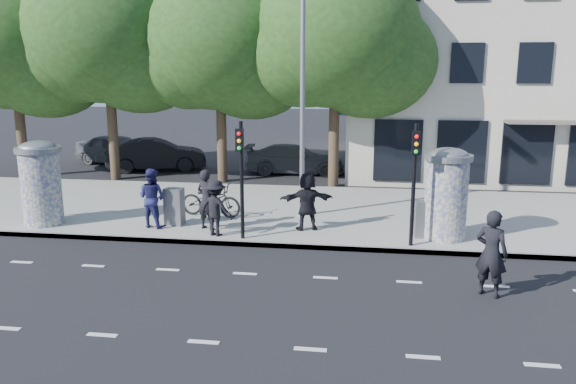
# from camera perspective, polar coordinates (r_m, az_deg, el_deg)

# --- Properties ---
(ground) EXTENTS (120.00, 120.00, 0.00)m
(ground) POSITION_cam_1_polar(r_m,az_deg,el_deg) (12.85, -5.75, -10.46)
(ground) COLOR black
(ground) RESTS_ON ground
(sidewalk) EXTENTS (40.00, 8.00, 0.15)m
(sidewalk) POSITION_cam_1_polar(r_m,az_deg,el_deg) (19.82, -0.61, -1.91)
(sidewalk) COLOR gray
(sidewalk) RESTS_ON ground
(curb) EXTENTS (40.00, 0.10, 0.16)m
(curb) POSITION_cam_1_polar(r_m,az_deg,el_deg) (16.07, -2.75, -5.36)
(curb) COLOR slate
(curb) RESTS_ON ground
(lane_dash_near) EXTENTS (32.00, 0.12, 0.01)m
(lane_dash_near) POSITION_cam_1_polar(r_m,az_deg,el_deg) (10.92, -8.57, -14.84)
(lane_dash_near) COLOR silver
(lane_dash_near) RESTS_ON ground
(lane_dash_far) EXTENTS (32.00, 0.12, 0.01)m
(lane_dash_far) POSITION_cam_1_polar(r_m,az_deg,el_deg) (14.11, -4.39, -8.27)
(lane_dash_far) COLOR silver
(lane_dash_far) RESTS_ON ground
(ad_column_left) EXTENTS (1.36, 1.36, 2.65)m
(ad_column_left) POSITION_cam_1_polar(r_m,az_deg,el_deg) (19.22, -23.83, 1.03)
(ad_column_left) COLOR beige
(ad_column_left) RESTS_ON sidewalk
(ad_column_right) EXTENTS (1.36, 1.36, 2.65)m
(ad_column_right) POSITION_cam_1_polar(r_m,az_deg,el_deg) (16.70, 15.79, 0.05)
(ad_column_right) COLOR beige
(ad_column_right) RESTS_ON sidewalk
(traffic_pole_near) EXTENTS (0.22, 0.31, 3.40)m
(traffic_pole_near) POSITION_cam_1_polar(r_m,az_deg,el_deg) (15.91, -4.79, 2.42)
(traffic_pole_near) COLOR black
(traffic_pole_near) RESTS_ON sidewalk
(traffic_pole_far) EXTENTS (0.22, 0.31, 3.40)m
(traffic_pole_far) POSITION_cam_1_polar(r_m,az_deg,el_deg) (15.57, 12.72, 1.94)
(traffic_pole_far) COLOR black
(traffic_pole_far) RESTS_ON sidewalk
(street_lamp) EXTENTS (0.25, 0.93, 8.00)m
(street_lamp) POSITION_cam_1_polar(r_m,az_deg,el_deg) (18.24, 1.47, 11.83)
(street_lamp) COLOR slate
(street_lamp) RESTS_ON sidewalk
(tree_far_left) EXTENTS (7.20, 7.20, 9.26)m
(tree_far_left) POSITION_cam_1_polar(r_m,az_deg,el_deg) (28.80, -26.25, 13.59)
(tree_far_left) COLOR #38281C
(tree_far_left) RESTS_ON ground
(tree_mid_left) EXTENTS (7.20, 7.20, 9.57)m
(tree_mid_left) POSITION_cam_1_polar(r_m,az_deg,el_deg) (26.60, -17.98, 15.11)
(tree_mid_left) COLOR #38281C
(tree_mid_left) RESTS_ON ground
(tree_near_left) EXTENTS (6.80, 6.80, 8.97)m
(tree_near_left) POSITION_cam_1_polar(r_m,az_deg,el_deg) (25.04, -7.00, 14.82)
(tree_near_left) COLOR #38281C
(tree_near_left) RESTS_ON ground
(tree_center) EXTENTS (7.00, 7.00, 9.30)m
(tree_center) POSITION_cam_1_polar(r_m,az_deg,el_deg) (23.86, 4.86, 15.58)
(tree_center) COLOR #38281C
(tree_center) RESTS_ON ground
(building) EXTENTS (20.30, 15.85, 12.00)m
(building) POSITION_cam_1_polar(r_m,az_deg,el_deg) (32.77, 24.86, 13.08)
(building) COLOR #B8B09A
(building) RESTS_ON ground
(ped_a) EXTENTS (0.90, 0.73, 1.59)m
(ped_a) POSITION_cam_1_polar(r_m,az_deg,el_deg) (19.86, -24.70, -0.45)
(ped_a) COLOR black
(ped_a) RESTS_ON sidewalk
(ped_b) EXTENTS (0.80, 0.69, 1.87)m
(ped_b) POSITION_cam_1_polar(r_m,az_deg,el_deg) (17.27, -8.27, -0.75)
(ped_b) COLOR black
(ped_b) RESTS_ON sidewalk
(ped_c) EXTENTS (1.04, 0.90, 1.85)m
(ped_c) POSITION_cam_1_polar(r_m,az_deg,el_deg) (17.85, -13.66, -0.58)
(ped_c) COLOR navy
(ped_c) RESTS_ON sidewalk
(ped_d) EXTENTS (1.22, 0.94, 1.66)m
(ped_d) POSITION_cam_1_polar(r_m,az_deg,el_deg) (16.61, -7.35, -1.61)
(ped_d) COLOR black
(ped_d) RESTS_ON sidewalk
(ped_f) EXTENTS (1.76, 1.03, 1.79)m
(ped_f) POSITION_cam_1_polar(r_m,az_deg,el_deg) (17.05, 1.97, -0.94)
(ped_f) COLOR black
(ped_f) RESTS_ON sidewalk
(man_road) EXTENTS (0.86, 0.78, 1.97)m
(man_road) POSITION_cam_1_polar(r_m,az_deg,el_deg) (13.26, 19.96, -5.88)
(man_road) COLOR black
(man_road) RESTS_ON ground
(bicycle) EXTENTS (1.06, 2.20, 1.11)m
(bicycle) POSITION_cam_1_polar(r_m,az_deg,el_deg) (18.84, -7.85, -0.81)
(bicycle) COLOR black
(bicycle) RESTS_ON sidewalk
(cabinet_left) EXTENTS (0.59, 0.45, 1.17)m
(cabinet_left) POSITION_cam_1_polar(r_m,az_deg,el_deg) (17.99, -11.47, -1.47)
(cabinet_left) COLOR slate
(cabinet_left) RESTS_ON sidewalk
(cabinet_right) EXTENTS (0.54, 0.41, 1.08)m
(cabinet_right) POSITION_cam_1_polar(r_m,az_deg,el_deg) (16.83, 13.62, -2.70)
(cabinet_right) COLOR slate
(cabinet_right) RESTS_ON sidewalk
(car_left) EXTENTS (3.05, 4.99, 1.59)m
(car_left) POSITION_cam_1_polar(r_m,az_deg,el_deg) (31.21, -16.90, 4.18)
(car_left) COLOR #525559
(car_left) RESTS_ON ground
(car_mid) EXTENTS (3.14, 5.09, 1.58)m
(car_mid) POSITION_cam_1_polar(r_m,az_deg,el_deg) (28.74, -13.20, 3.71)
(car_mid) COLOR black
(car_mid) RESTS_ON ground
(car_right) EXTENTS (2.24, 4.88, 1.38)m
(car_right) POSITION_cam_1_polar(r_m,az_deg,el_deg) (27.22, 0.70, 3.36)
(car_right) COLOR #525559
(car_right) RESTS_ON ground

